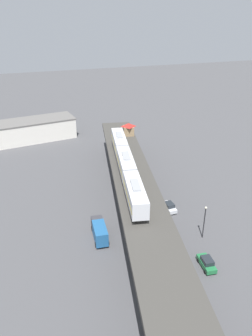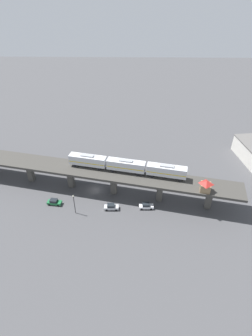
% 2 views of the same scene
% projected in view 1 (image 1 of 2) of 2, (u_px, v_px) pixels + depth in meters
% --- Properties ---
extents(ground_plane, '(400.00, 400.00, 0.00)m').
position_uv_depth(ground_plane, '(140.00, 235.00, 63.68)').
color(ground_plane, '#424244').
extents(elevated_viaduct, '(27.34, 91.74, 8.15)m').
position_uv_depth(elevated_viaduct, '(141.00, 205.00, 60.49)').
color(elevated_viaduct, '#393733').
rests_on(elevated_viaduct, ground).
extents(subway_train, '(10.47, 36.97, 4.45)m').
position_uv_depth(subway_train, '(126.00, 164.00, 68.06)').
color(subway_train, silver).
rests_on(subway_train, elevated_viaduct).
extents(signal_hut, '(3.82, 3.82, 3.40)m').
position_uv_depth(signal_hut, '(128.00, 129.00, 90.40)').
color(signal_hut, '#8C7251').
rests_on(signal_hut, elevated_viaduct).
extents(street_car_green, '(2.34, 4.58, 1.89)m').
position_uv_depth(street_car_green, '(207.00, 263.00, 55.28)').
color(street_car_green, '#1E6638').
rests_on(street_car_green, ground).
extents(street_car_silver, '(2.05, 4.45, 1.89)m').
position_uv_depth(street_car_silver, '(169.00, 207.00, 71.12)').
color(street_car_silver, '#B7BABF').
rests_on(street_car_silver, ground).
extents(street_car_white, '(2.11, 4.48, 1.89)m').
position_uv_depth(street_car_white, '(147.00, 185.00, 80.04)').
color(street_car_white, silver).
rests_on(street_car_white, ground).
extents(delivery_truck, '(2.99, 7.39, 3.20)m').
position_uv_depth(delivery_truck, '(99.00, 231.00, 62.00)').
color(delivery_truck, '#333338').
rests_on(delivery_truck, ground).
extents(street_lamp, '(0.44, 0.44, 6.94)m').
position_uv_depth(street_lamp, '(204.00, 220.00, 61.22)').
color(street_lamp, black).
rests_on(street_lamp, ground).
extents(warehouse_building, '(29.65, 13.85, 6.80)m').
position_uv_depth(warehouse_building, '(31.00, 130.00, 109.36)').
color(warehouse_building, beige).
rests_on(warehouse_building, ground).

